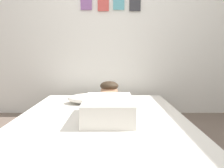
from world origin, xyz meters
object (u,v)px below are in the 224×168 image
at_px(bed, 101,131).
at_px(coffee_cup, 112,100).
at_px(pillow, 90,99).
at_px(cell_phone, 129,120).
at_px(person_lying, 108,103).

xyz_separation_m(bed, coffee_cup, (0.10, 0.49, 0.19)).
height_order(pillow, cell_phone, pillow).
distance_m(person_lying, cell_phone, 0.27).
xyz_separation_m(person_lying, coffee_cup, (0.03, 0.47, -0.07)).
relative_size(person_lying, coffee_cup, 7.36).
relative_size(bed, cell_phone, 14.59).
relative_size(bed, pillow, 3.93).
bearing_deg(cell_phone, person_lying, 134.03).
bearing_deg(person_lying, coffee_cup, 85.74).
relative_size(coffee_cup, cell_phone, 0.89).
height_order(pillow, person_lying, person_lying).
distance_m(person_lying, coffee_cup, 0.47).
distance_m(bed, coffee_cup, 0.54).
height_order(person_lying, coffee_cup, person_lying).
xyz_separation_m(bed, cell_phone, (0.24, -0.16, 0.16)).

